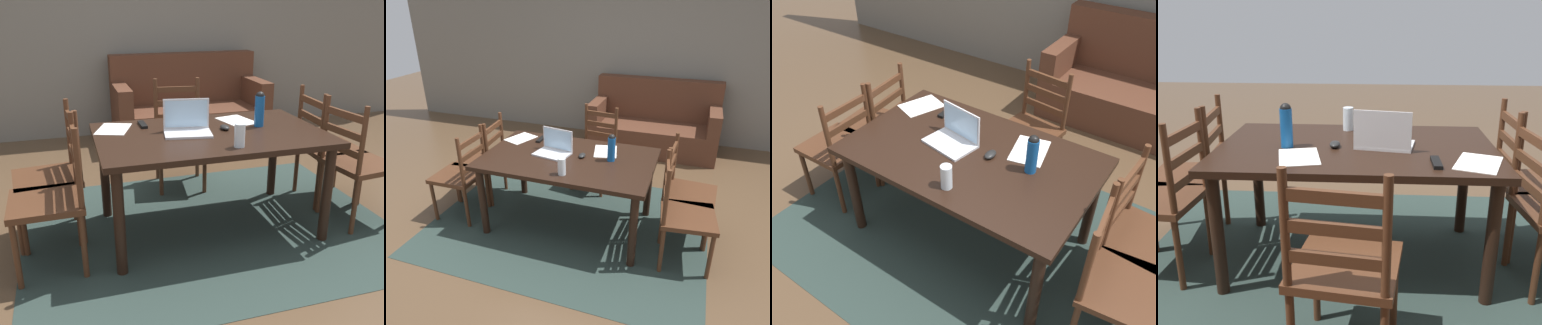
% 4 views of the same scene
% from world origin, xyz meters
% --- Properties ---
extents(ground_plane, '(14.00, 14.00, 0.00)m').
position_xyz_m(ground_plane, '(0.00, 0.00, 0.00)').
color(ground_plane, brown).
extents(area_rug, '(2.67, 2.04, 0.01)m').
position_xyz_m(area_rug, '(0.00, 0.00, 0.00)').
color(area_rug, '#283833').
rests_on(area_rug, ground).
extents(wall_back, '(8.00, 0.12, 2.70)m').
position_xyz_m(wall_back, '(0.00, 2.73, 1.35)').
color(wall_back, slate).
rests_on(wall_back, ground).
extents(dining_table, '(1.58, 0.97, 0.74)m').
position_xyz_m(dining_table, '(0.00, 0.00, 0.65)').
color(dining_table, black).
rests_on(dining_table, ground).
extents(chair_far_head, '(0.50, 0.50, 0.95)m').
position_xyz_m(chair_far_head, '(0.01, 0.86, 0.46)').
color(chair_far_head, '#4C2B19').
rests_on(chair_far_head, ground).
extents(chair_left_near, '(0.45, 0.45, 0.95)m').
position_xyz_m(chair_left_near, '(-1.08, -0.19, 0.46)').
color(chair_left_near, '#4C2B19').
rests_on(chair_left_near, ground).
extents(chair_left_far, '(0.49, 0.49, 0.95)m').
position_xyz_m(chair_left_far, '(-1.08, 0.20, 0.46)').
color(chair_left_far, '#4C2B19').
rests_on(chair_left_far, ground).
extents(chair_right_far, '(0.47, 0.47, 0.95)m').
position_xyz_m(chair_right_far, '(1.08, 0.20, 0.46)').
color(chair_right_far, '#4C2B19').
rests_on(chair_right_far, ground).
extents(chair_right_near, '(0.49, 0.49, 0.95)m').
position_xyz_m(chair_right_near, '(1.08, -0.20, 0.46)').
color(chair_right_near, '#4C2B19').
rests_on(chair_right_near, ground).
extents(couch, '(1.80, 0.80, 1.00)m').
position_xyz_m(couch, '(0.50, 2.25, 0.36)').
color(couch, '#512D1E').
rests_on(couch, ground).
extents(laptop, '(0.35, 0.27, 0.23)m').
position_xyz_m(laptop, '(-0.16, 0.04, 0.80)').
color(laptop, silver).
rests_on(laptop, dining_table).
extents(water_bottle, '(0.07, 0.07, 0.25)m').
position_xyz_m(water_bottle, '(0.39, 0.06, 0.87)').
color(water_bottle, '#145199').
rests_on(water_bottle, dining_table).
extents(drinking_glass, '(0.07, 0.07, 0.15)m').
position_xyz_m(drinking_glass, '(0.07, -0.35, 0.81)').
color(drinking_glass, silver).
rests_on(drinking_glass, dining_table).
extents(computer_mouse, '(0.06, 0.10, 0.03)m').
position_xyz_m(computer_mouse, '(0.12, 0.04, 0.75)').
color(computer_mouse, black).
rests_on(computer_mouse, dining_table).
extents(tv_remote, '(0.05, 0.17, 0.02)m').
position_xyz_m(tv_remote, '(-0.42, 0.31, 0.75)').
color(tv_remote, black).
rests_on(tv_remote, dining_table).
extents(paper_stack_left, '(0.27, 0.34, 0.00)m').
position_xyz_m(paper_stack_left, '(0.29, 0.24, 0.74)').
color(paper_stack_left, white).
rests_on(paper_stack_left, dining_table).
extents(paper_stack_right, '(0.30, 0.35, 0.00)m').
position_xyz_m(paper_stack_right, '(-0.64, 0.28, 0.74)').
color(paper_stack_right, white).
rests_on(paper_stack_right, dining_table).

